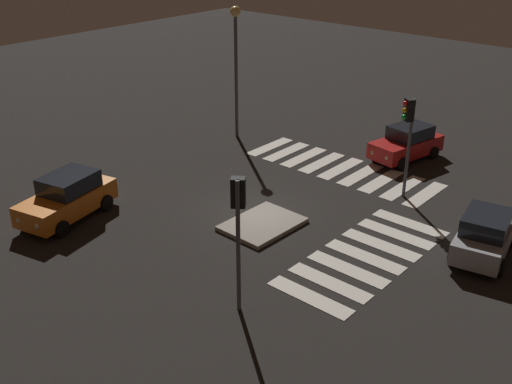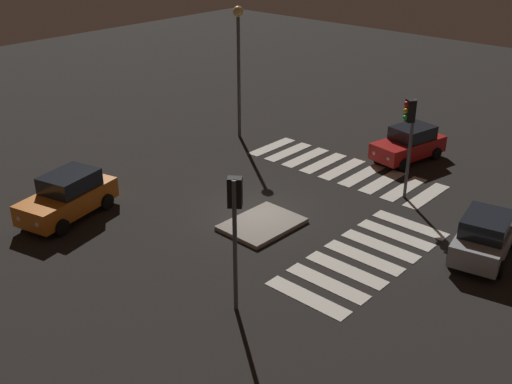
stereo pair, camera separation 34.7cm
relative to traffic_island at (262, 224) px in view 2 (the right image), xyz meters
name	(u,v)px [view 2 (the right image)]	position (x,y,z in m)	size (l,w,h in m)	color
ground_plane	(256,213)	(0.70, 0.96, -0.09)	(80.00, 80.00, 0.00)	black
traffic_island	(262,224)	(0.00, 0.00, 0.00)	(3.19, 2.43, 0.18)	gray
car_orange	(68,196)	(-4.72, 6.62, 0.83)	(4.56, 2.75, 1.88)	orange
car_silver	(485,235)	(3.79, -7.65, 0.77)	(4.23, 2.45, 1.76)	#9EA0A5
car_red	(409,144)	(10.43, -0.79, 0.77)	(4.24, 2.49, 1.76)	red
traffic_light_east	(409,125)	(6.22, -2.86, 3.35)	(0.53, 0.54, 4.55)	#47474C
traffic_light_south	(235,212)	(-4.67, -3.02, 3.39)	(0.53, 0.54, 4.59)	#47474C
street_lamp	(238,49)	(7.16, 8.03, 4.84)	(0.56, 0.56, 7.16)	#47474C
crosswalk_near	(364,257)	(0.70, -4.45, -0.08)	(7.60, 3.20, 0.02)	silver
crosswalk_side	(342,169)	(7.11, 0.96, -0.08)	(3.20, 9.90, 0.02)	silver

